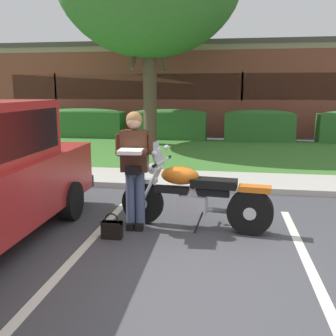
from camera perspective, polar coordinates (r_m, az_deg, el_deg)
The scene contains 13 objects.
ground_plane at distance 4.57m, azimuth 3.87°, elevation -14.68°, with size 140.00×140.00×0.00m, color #424247.
curb_strip at distance 7.91m, azimuth 6.42°, elevation -2.95°, with size 60.00×0.20×0.12m, color #B7B2A8.
concrete_walk at distance 8.74m, azimuth 6.72°, elevation -1.71°, with size 60.00×1.50×0.08m, color #B7B2A8.
grass_lawn at distance 12.48m, azimuth 7.59°, elevation 2.15°, with size 60.00×6.12×0.06m, color #3D752D.
stall_stripe_0 at distance 5.08m, azimuth -13.02°, elevation -12.14°, with size 0.12×4.40×0.01m, color silver.
stall_stripe_1 at distance 4.82m, azimuth 20.14°, elevation -13.89°, with size 0.12×4.40×0.01m, color silver.
motorcycle at distance 5.69m, azimuth 4.67°, elevation -4.13°, with size 2.24×0.82×1.26m.
rider_person at distance 5.56m, azimuth -4.90°, elevation 1.00°, with size 0.53×0.60×1.70m.
handbag at distance 5.46m, azimuth -8.17°, elevation -8.67°, with size 0.28×0.13×0.36m.
hedge_left at distance 16.75m, azimuth -12.02°, elevation 6.47°, with size 3.26×0.90×1.24m.
hedge_center_left at distance 15.81m, azimuth 0.11°, elevation 6.44°, with size 3.00×0.90×1.24m.
hedge_center_right at distance 15.64m, azimuth 13.12°, elevation 6.09°, with size 2.65×0.90×1.24m.
brick_building at distance 21.33m, azimuth 10.51°, elevation 11.25°, with size 24.80×8.62×4.07m.
Camera 1 is at (0.38, -4.09, 2.00)m, focal length 41.92 mm.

